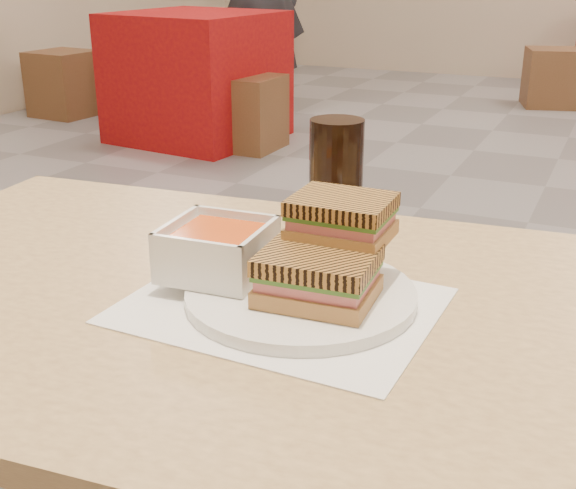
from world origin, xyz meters
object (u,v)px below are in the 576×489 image
at_px(main_table, 279,384).
at_px(soup_bowl, 218,252).
at_px(cola_glass, 336,177).
at_px(bg_chair_0r, 247,113).
at_px(plate, 301,295).
at_px(bg_table_0, 197,77).
at_px(bg_chair_2l, 551,78).
at_px(bg_chair_0l, 65,84).
at_px(panini_lower, 318,276).

bearing_deg(main_table, soup_bowl, 175.42).
bearing_deg(cola_glass, bg_chair_0r, 119.92).
bearing_deg(plate, bg_table_0, 123.09).
relative_size(bg_chair_0r, bg_chair_2l, 0.90).
bearing_deg(bg_chair_0l, panini_lower, -45.99).
xyz_separation_m(plate, soup_bowl, (-0.11, 0.00, 0.04)).
bearing_deg(bg_chair_0l, bg_chair_2l, 30.30).
bearing_deg(bg_chair_2l, panini_lower, -86.78).
height_order(main_table, bg_chair_2l, main_table).
bearing_deg(bg_table_0, cola_glass, -55.61).
bearing_deg(bg_chair_2l, cola_glass, -87.48).
xyz_separation_m(main_table, soup_bowl, (-0.08, 0.01, 0.16)).
bearing_deg(cola_glass, bg_chair_0l, 135.43).
xyz_separation_m(cola_glass, bg_table_0, (-2.20, 3.21, -0.43)).
xyz_separation_m(cola_glass, bg_chair_0r, (-1.78, 3.10, -0.61)).
xyz_separation_m(plate, cola_glass, (-0.05, 0.24, 0.07)).
bearing_deg(bg_chair_0l, cola_glass, -44.57).
xyz_separation_m(cola_glass, bg_chair_0l, (-3.50, 3.45, -0.60)).
height_order(bg_chair_0r, bg_chair_2l, bg_chair_2l).
bearing_deg(plate, bg_chair_2l, 92.94).
relative_size(main_table, panini_lower, 9.61).
height_order(main_table, bg_chair_0r, main_table).
height_order(main_table, plate, plate).
relative_size(plate, bg_chair_2l, 0.54).
xyz_separation_m(panini_lower, bg_table_0, (-2.28, 3.47, -0.39)).
height_order(main_table, panini_lower, panini_lower).
bearing_deg(cola_glass, plate, -77.80).
height_order(cola_glass, bg_chair_2l, cola_glass).
height_order(panini_lower, bg_chair_2l, panini_lower).
bearing_deg(bg_table_0, bg_chair_0l, 169.57).
xyz_separation_m(bg_chair_0l, bg_chair_0r, (1.72, -0.35, -0.01)).
xyz_separation_m(cola_glass, bg_chair_2l, (-0.24, 5.36, -0.61)).
xyz_separation_m(soup_bowl, cola_glass, (0.06, 0.24, 0.04)).
bearing_deg(plate, soup_bowl, 179.60).
distance_m(soup_bowl, cola_glass, 0.25).
xyz_separation_m(plate, bg_chair_0r, (-1.84, 3.34, -0.54)).
bearing_deg(bg_chair_0r, bg_table_0, 164.77).
distance_m(soup_bowl, bg_chair_0r, 3.80).
bearing_deg(bg_chair_2l, soup_bowl, -88.17).
distance_m(cola_glass, bg_table_0, 3.92).
xyz_separation_m(main_table, bg_table_0, (-2.22, 3.46, -0.24)).
bearing_deg(cola_glass, bg_table_0, 124.39).
relative_size(panini_lower, cola_glass, 0.80).
relative_size(bg_chair_0l, bg_chair_2l, 0.95).
relative_size(soup_bowl, bg_chair_0l, 0.26).
height_order(bg_table_0, bg_chair_0r, bg_table_0).
relative_size(main_table, bg_table_0, 1.25).
xyz_separation_m(bg_table_0, bg_chair_0l, (-1.31, 0.24, -0.16)).
distance_m(bg_chair_0l, bg_chair_2l, 3.79).
bearing_deg(panini_lower, soup_bowl, 173.04).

